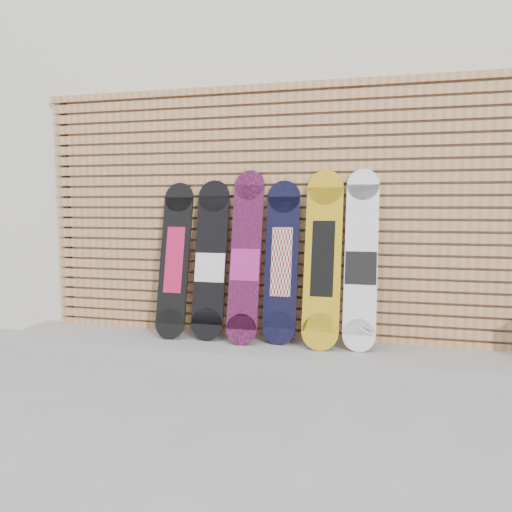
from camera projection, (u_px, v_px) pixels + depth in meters
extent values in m
plane|color=gray|center=(260.00, 389.00, 3.47)|extent=(80.00, 80.00, 0.00)
cube|color=beige|center=(360.00, 165.00, 6.55)|extent=(12.00, 5.00, 3.60)
cube|color=gray|center=(262.00, 351.00, 4.16)|extent=(4.60, 0.70, 0.12)
cube|color=#AA7447|center=(270.00, 333.00, 4.43)|extent=(4.20, 0.05, 0.08)
cube|color=#AA7447|center=(270.00, 323.00, 4.42)|extent=(4.20, 0.05, 0.08)
cube|color=#AA7447|center=(270.00, 312.00, 4.41)|extent=(4.20, 0.05, 0.07)
cube|color=#AA7447|center=(270.00, 301.00, 4.40)|extent=(4.20, 0.05, 0.07)
cube|color=#AA7447|center=(270.00, 290.00, 4.39)|extent=(4.20, 0.05, 0.07)
cube|color=#AA7447|center=(270.00, 279.00, 4.38)|extent=(4.20, 0.05, 0.07)
cube|color=#AA7447|center=(270.00, 269.00, 4.37)|extent=(4.20, 0.05, 0.07)
cube|color=#AA7447|center=(270.00, 258.00, 4.36)|extent=(4.20, 0.05, 0.07)
cube|color=#AA7447|center=(270.00, 247.00, 4.35)|extent=(4.20, 0.05, 0.07)
cube|color=#AA7447|center=(270.00, 235.00, 4.34)|extent=(4.20, 0.05, 0.08)
cube|color=#AA7447|center=(270.00, 224.00, 4.33)|extent=(4.20, 0.05, 0.08)
cube|color=#AA7447|center=(270.00, 213.00, 4.32)|extent=(4.20, 0.05, 0.08)
cube|color=#AA7447|center=(270.00, 202.00, 4.31)|extent=(4.20, 0.05, 0.08)
cube|color=#AA7447|center=(270.00, 191.00, 4.30)|extent=(4.20, 0.05, 0.08)
cube|color=#AA7447|center=(270.00, 179.00, 4.29)|extent=(4.20, 0.05, 0.08)
cube|color=#AA7447|center=(270.00, 168.00, 4.28)|extent=(4.20, 0.05, 0.08)
cube|color=#AA7447|center=(270.00, 156.00, 4.27)|extent=(4.20, 0.05, 0.08)
cube|color=#AA7447|center=(270.00, 145.00, 4.26)|extent=(4.20, 0.05, 0.08)
cube|color=#AA7447|center=(270.00, 133.00, 4.25)|extent=(4.20, 0.05, 0.08)
cube|color=#AA7447|center=(270.00, 122.00, 4.24)|extent=(4.20, 0.05, 0.08)
cube|color=#AA7447|center=(270.00, 110.00, 4.24)|extent=(4.20, 0.05, 0.08)
cube|color=#AA7447|center=(270.00, 98.00, 4.23)|extent=(4.20, 0.05, 0.08)
cube|color=black|center=(68.00, 221.00, 4.85)|extent=(0.06, 0.04, 2.23)
cube|color=#AA7447|center=(270.00, 88.00, 4.22)|extent=(4.26, 0.07, 0.06)
cube|color=black|center=(175.00, 260.00, 4.38)|extent=(0.27, 0.27, 1.10)
cylinder|color=black|center=(170.00, 324.00, 4.31)|extent=(0.27, 0.08, 0.27)
cylinder|color=black|center=(179.00, 198.00, 4.44)|extent=(0.27, 0.08, 0.27)
cube|color=#9A0E3C|center=(175.00, 260.00, 4.38)|extent=(0.17, 0.16, 0.57)
cube|color=black|center=(211.00, 260.00, 4.31)|extent=(0.28, 0.24, 1.10)
cylinder|color=black|center=(207.00, 324.00, 4.26)|extent=(0.28, 0.08, 0.28)
cylinder|color=black|center=(214.00, 196.00, 4.37)|extent=(0.28, 0.08, 0.28)
cube|color=silver|center=(210.00, 268.00, 4.31)|extent=(0.27, 0.08, 0.25)
cube|color=black|center=(246.00, 256.00, 4.20)|extent=(0.26, 0.30, 1.20)
cylinder|color=black|center=(241.00, 329.00, 4.13)|extent=(0.26, 0.08, 0.26)
cylinder|color=black|center=(250.00, 185.00, 4.28)|extent=(0.26, 0.08, 0.26)
cube|color=#A12079|center=(245.00, 265.00, 4.19)|extent=(0.25, 0.09, 0.27)
cube|color=black|center=(282.00, 262.00, 4.18)|extent=(0.28, 0.22, 1.09)
cylinder|color=black|center=(279.00, 328.00, 4.14)|extent=(0.28, 0.07, 0.28)
cylinder|color=black|center=(284.00, 197.00, 4.22)|extent=(0.28, 0.07, 0.28)
cube|color=silver|center=(282.00, 262.00, 4.18)|extent=(0.17, 0.13, 0.58)
cube|color=#BE9114|center=(323.00, 259.00, 4.05)|extent=(0.30, 0.29, 1.16)
cylinder|color=#BE9114|center=(320.00, 332.00, 3.97)|extent=(0.30, 0.09, 0.29)
cylinder|color=#BE9114|center=(326.00, 188.00, 4.12)|extent=(0.30, 0.09, 0.29)
cube|color=black|center=(323.00, 259.00, 4.05)|extent=(0.18, 0.17, 0.61)
cube|color=silver|center=(361.00, 259.00, 3.99)|extent=(0.26, 0.26, 1.20)
cylinder|color=silver|center=(359.00, 335.00, 3.94)|extent=(0.26, 0.07, 0.26)
cylinder|color=silver|center=(363.00, 185.00, 4.05)|extent=(0.26, 0.07, 0.26)
cube|color=black|center=(361.00, 268.00, 3.99)|extent=(0.25, 0.08, 0.27)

